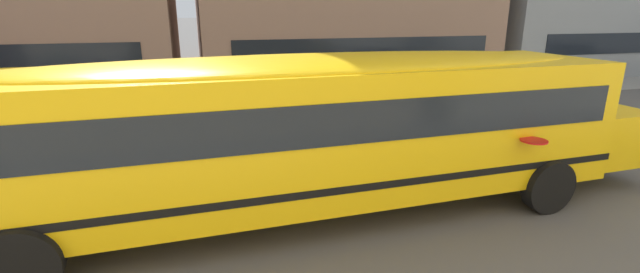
# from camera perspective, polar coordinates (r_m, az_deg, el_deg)

# --- Properties ---
(ground_plane) EXTENTS (400.00, 400.00, 0.00)m
(ground_plane) POSITION_cam_1_polar(r_m,az_deg,el_deg) (9.79, -17.38, -6.55)
(ground_plane) COLOR #54514F
(sidewalk_far) EXTENTS (120.00, 3.00, 0.01)m
(sidewalk_far) POSITION_cam_1_polar(r_m,az_deg,el_deg) (17.50, -17.06, 3.56)
(sidewalk_far) COLOR gray
(sidewalk_far) RESTS_ON ground_plane
(lane_centreline) EXTENTS (110.00, 0.16, 0.01)m
(lane_centreline) POSITION_cam_1_polar(r_m,az_deg,el_deg) (9.79, -17.38, -6.53)
(lane_centreline) COLOR silver
(lane_centreline) RESTS_ON ground_plane
(school_bus) EXTENTS (13.29, 3.16, 2.96)m
(school_bus) POSITION_cam_1_polar(r_m,az_deg,el_deg) (7.74, 0.36, 1.91)
(school_bus) COLOR yellow
(school_bus) RESTS_ON ground_plane
(parked_car_green_mid_block) EXTENTS (3.94, 1.95, 1.64)m
(parked_car_green_mid_block) POSITION_cam_1_polar(r_m,az_deg,el_deg) (17.60, 17.95, 6.34)
(parked_car_green_mid_block) COLOR #236038
(parked_car_green_mid_block) RESTS_ON ground_plane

